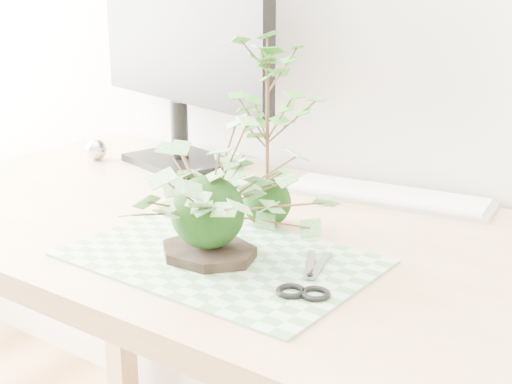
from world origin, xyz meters
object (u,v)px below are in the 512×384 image
keyboard (387,195)px  monitor (179,29)px  ivy_kokedama (207,179)px  maple_kokedama (268,85)px  desk (293,290)px

keyboard → monitor: size_ratio=0.72×
ivy_kokedama → maple_kokedama: (-0.01, 0.17, 0.11)m
ivy_kokedama → monitor: monitor is taller
maple_kokedama → keyboard: 0.35m
keyboard → desk: bearing=-103.3°
ivy_kokedama → maple_kokedama: bearing=95.0°
ivy_kokedama → maple_kokedama: maple_kokedama is taller
keyboard → maple_kokedama: bearing=-119.8°
desk → ivy_kokedama: bearing=-112.4°
desk → ivy_kokedama: 0.26m
keyboard → monitor: monitor is taller
desk → keyboard: bearing=84.6°
desk → monitor: monitor is taller
maple_kokedama → keyboard: (0.10, 0.25, -0.23)m
maple_kokedama → keyboard: size_ratio=0.84×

